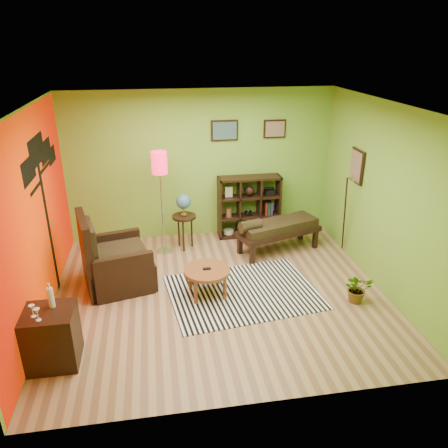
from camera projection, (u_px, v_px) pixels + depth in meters
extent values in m
plane|color=tan|center=(219.00, 293.00, 6.73)|extent=(5.00, 5.00, 0.00)
cube|color=#76B035|center=(201.00, 165.00, 8.21)|extent=(5.00, 0.04, 2.80)
cube|color=#76B035|center=(255.00, 292.00, 4.13)|extent=(5.00, 0.04, 2.80)
cube|color=#76B035|center=(33.00, 219.00, 5.80)|extent=(0.04, 4.50, 2.80)
cube|color=#76B035|center=(383.00, 198.00, 6.55)|extent=(0.04, 4.50, 2.80)
cube|color=white|center=(218.00, 107.00, 5.62)|extent=(5.00, 4.50, 0.04)
cube|color=#FF3800|center=(35.00, 219.00, 5.80)|extent=(0.01, 4.45, 2.75)
cube|color=black|center=(49.00, 227.00, 6.44)|extent=(0.01, 0.14, 2.10)
cube|color=black|center=(29.00, 171.00, 5.60)|extent=(0.01, 0.65, 0.32)
cube|color=black|center=(37.00, 150.00, 6.04)|extent=(0.01, 0.85, 0.40)
cube|color=black|center=(46.00, 151.00, 6.55)|extent=(0.01, 0.70, 0.32)
cube|color=black|center=(52.00, 155.00, 6.92)|extent=(0.01, 0.50, 0.26)
cube|color=black|center=(225.00, 130.00, 8.00)|extent=(0.50, 0.03, 0.38)
cube|color=#49726F|center=(225.00, 131.00, 7.97)|extent=(0.44, 0.01, 0.32)
cube|color=black|center=(275.00, 129.00, 8.14)|extent=(0.42, 0.03, 0.34)
cube|color=#987C5F|center=(275.00, 129.00, 8.12)|extent=(0.36, 0.01, 0.28)
cube|color=black|center=(357.00, 166.00, 7.26)|extent=(0.03, 0.44, 0.56)
cube|color=#987C5F|center=(356.00, 166.00, 7.26)|extent=(0.01, 0.38, 0.50)
cylinder|color=black|center=(345.00, 215.00, 7.59)|extent=(0.23, 0.34, 1.46)
cone|color=silver|center=(353.00, 177.00, 7.16)|extent=(0.08, 0.09, 0.16)
cube|color=white|center=(243.00, 292.00, 6.73)|extent=(2.42, 1.90, 0.01)
cylinder|color=brown|center=(207.00, 271.00, 6.53)|extent=(0.70, 0.70, 0.05)
cylinder|color=brown|center=(218.00, 274.00, 6.87)|extent=(0.06, 0.06, 0.38)
cylinder|color=brown|center=(190.00, 278.00, 6.76)|extent=(0.06, 0.06, 0.38)
cylinder|color=brown|center=(225.00, 289.00, 6.48)|extent=(0.06, 0.06, 0.38)
cylinder|color=brown|center=(196.00, 293.00, 6.37)|extent=(0.06, 0.06, 0.38)
cube|color=black|center=(207.00, 269.00, 6.52)|extent=(0.12, 0.05, 0.02)
cube|color=black|center=(120.00, 271.00, 6.89)|extent=(1.17, 1.15, 0.44)
cube|color=black|center=(87.00, 255.00, 6.57)|extent=(0.33, 0.95, 1.21)
cube|color=black|center=(125.00, 277.00, 6.46)|extent=(0.88, 0.32, 0.71)
cube|color=black|center=(114.00, 252.00, 7.22)|extent=(0.88, 0.32, 0.71)
cube|color=#E0B85F|center=(120.00, 254.00, 6.79)|extent=(0.93, 0.91, 0.15)
cube|color=#E0B85F|center=(91.00, 241.00, 6.52)|extent=(0.26, 0.71, 0.55)
cube|color=black|center=(51.00, 337.00, 5.16)|extent=(0.60, 0.55, 0.71)
cylinder|color=white|center=(51.00, 298.00, 5.07)|extent=(0.07, 0.07, 0.25)
cylinder|color=white|center=(49.00, 286.00, 5.01)|extent=(0.02, 0.02, 0.07)
cylinder|color=white|center=(34.00, 317.00, 4.93)|extent=(0.06, 0.06, 0.01)
cylinder|color=white|center=(33.00, 313.00, 4.91)|extent=(0.01, 0.01, 0.09)
cone|color=white|center=(32.00, 308.00, 4.88)|extent=(0.07, 0.07, 0.06)
cylinder|color=white|center=(39.00, 320.00, 4.87)|extent=(0.06, 0.06, 0.01)
cylinder|color=white|center=(38.00, 316.00, 4.85)|extent=(0.01, 0.01, 0.09)
cone|color=white|center=(37.00, 311.00, 4.82)|extent=(0.07, 0.07, 0.06)
cylinder|color=silver|center=(165.00, 251.00, 8.00)|extent=(0.28, 0.28, 0.03)
cylinder|color=silver|center=(162.00, 208.00, 7.66)|extent=(0.03, 0.03, 1.73)
cylinder|color=red|center=(159.00, 163.00, 7.34)|extent=(0.27, 0.27, 0.38)
cylinder|color=black|center=(184.00, 217.00, 7.91)|extent=(0.43, 0.43, 0.04)
cylinder|color=black|center=(192.00, 232.00, 8.10)|extent=(0.03, 0.03, 0.61)
cylinder|color=black|center=(179.00, 231.00, 8.11)|extent=(0.03, 0.03, 0.61)
cylinder|color=black|center=(183.00, 236.00, 7.91)|extent=(0.03, 0.03, 0.61)
cylinder|color=gold|center=(184.00, 214.00, 7.89)|extent=(0.11, 0.11, 0.02)
cylinder|color=gold|center=(184.00, 211.00, 7.87)|extent=(0.02, 0.02, 0.11)
sphere|color=#2C51AB|center=(183.00, 202.00, 7.80)|extent=(0.27, 0.27, 0.27)
cube|color=black|center=(219.00, 208.00, 8.38)|extent=(0.04, 0.35, 1.20)
cube|color=black|center=(278.00, 205.00, 8.55)|extent=(0.04, 0.35, 1.20)
cube|color=black|center=(248.00, 234.00, 8.69)|extent=(1.20, 0.35, 0.04)
cube|color=black|center=(250.00, 178.00, 8.24)|extent=(1.20, 0.35, 0.04)
cube|color=black|center=(239.00, 207.00, 8.43)|extent=(0.03, 0.33, 1.12)
cube|color=black|center=(259.00, 206.00, 8.49)|extent=(0.03, 0.33, 1.12)
cube|color=black|center=(249.00, 216.00, 8.54)|extent=(1.12, 0.33, 0.03)
cube|color=black|center=(249.00, 197.00, 8.39)|extent=(1.12, 0.33, 0.03)
cylinder|color=#C0B693|center=(229.00, 232.00, 8.61)|extent=(0.20, 0.20, 0.07)
sphere|color=black|center=(249.00, 190.00, 8.33)|extent=(0.20, 0.20, 0.20)
cube|color=black|center=(269.00, 192.00, 8.42)|extent=(0.18, 0.15, 0.10)
cylinder|color=black|center=(247.00, 213.00, 8.51)|extent=(0.06, 0.12, 0.06)
cylinder|color=black|center=(251.00, 213.00, 8.52)|extent=(0.06, 0.12, 0.06)
ellipsoid|color=#384C26|center=(268.00, 229.00, 8.72)|extent=(0.18, 0.18, 0.09)
cylinder|color=brown|center=(229.00, 212.00, 8.44)|extent=(0.12, 0.12, 0.18)
cube|color=#C0B693|center=(229.00, 192.00, 8.28)|extent=(0.14, 0.03, 0.20)
cube|color=maroon|center=(265.00, 208.00, 8.54)|extent=(0.04, 0.18, 0.26)
cube|color=#1E4C1E|center=(268.00, 208.00, 8.55)|extent=(0.04, 0.18, 0.26)
cube|color=navy|center=(271.00, 208.00, 8.55)|extent=(0.04, 0.18, 0.26)
cube|color=black|center=(279.00, 231.00, 7.91)|extent=(1.63, 1.00, 0.09)
cube|color=#E0B85F|center=(279.00, 225.00, 7.86)|extent=(1.51, 0.90, 0.15)
cylinder|color=#E0B85F|center=(250.00, 226.00, 7.56)|extent=(0.43, 0.31, 0.20)
cube|color=black|center=(301.00, 231.00, 8.46)|extent=(0.10, 0.10, 0.34)
cube|color=black|center=(240.00, 245.00, 7.88)|extent=(0.10, 0.10, 0.34)
cube|color=black|center=(315.00, 239.00, 8.10)|extent=(0.10, 0.10, 0.34)
cube|color=black|center=(252.00, 255.00, 7.53)|extent=(0.10, 0.10, 0.34)
imported|color=#26661E|center=(357.00, 291.00, 6.45)|extent=(0.45, 0.49, 0.34)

